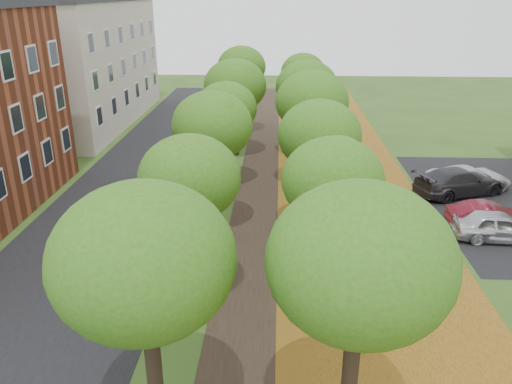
# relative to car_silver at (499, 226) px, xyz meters

# --- Properties ---
(street_asphalt) EXTENTS (8.00, 70.00, 0.01)m
(street_asphalt) POSITION_rel_car_silver_xyz_m (-18.50, 3.45, -0.70)
(street_asphalt) COLOR black
(street_asphalt) RESTS_ON ground
(footpath) EXTENTS (3.20, 70.00, 0.01)m
(footpath) POSITION_rel_car_silver_xyz_m (-11.00, 3.45, -0.69)
(footpath) COLOR black
(footpath) RESTS_ON ground
(leaf_verge) EXTENTS (7.50, 70.00, 0.01)m
(leaf_verge) POSITION_rel_car_silver_xyz_m (-6.00, 3.45, -0.69)
(leaf_verge) COLOR #9F651D
(leaf_verge) RESTS_ON ground
(parking_lot) EXTENTS (9.00, 16.00, 0.01)m
(parking_lot) POSITION_rel_car_silver_xyz_m (2.50, 4.45, -0.70)
(parking_lot) COLOR black
(parking_lot) RESTS_ON ground
(tree_row_west) EXTENTS (3.82, 33.82, 6.53)m
(tree_row_west) POSITION_rel_car_silver_xyz_m (-13.20, 3.45, 4.18)
(tree_row_west) COLOR black
(tree_row_west) RESTS_ON ground
(tree_row_east) EXTENTS (3.82, 33.82, 6.53)m
(tree_row_east) POSITION_rel_car_silver_xyz_m (-8.40, 3.45, 4.18)
(tree_row_east) COLOR black
(tree_row_east) RESTS_ON ground
(building_cream) EXTENTS (10.30, 20.30, 10.40)m
(building_cream) POSITION_rel_car_silver_xyz_m (-28.00, 21.45, 4.51)
(building_cream) COLOR beige
(building_cream) RESTS_ON ground
(car_silver) EXTENTS (4.19, 1.91, 1.40)m
(car_silver) POSITION_rel_car_silver_xyz_m (0.00, 0.00, 0.00)
(car_silver) COLOR silver
(car_silver) RESTS_ON ground
(car_red) EXTENTS (3.92, 1.52, 1.27)m
(car_red) POSITION_rel_car_silver_xyz_m (0.00, 1.18, -0.06)
(car_red) COLOR maroon
(car_red) RESTS_ON ground
(car_grey) EXTENTS (5.72, 3.98, 1.54)m
(car_grey) POSITION_rel_car_silver_xyz_m (0.00, 5.61, 0.07)
(car_grey) COLOR #2F2F33
(car_grey) RESTS_ON ground
(car_white) EXTENTS (5.10, 3.07, 1.33)m
(car_white) POSITION_rel_car_silver_xyz_m (0.89, 6.58, -0.04)
(car_white) COLOR silver
(car_white) RESTS_ON ground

